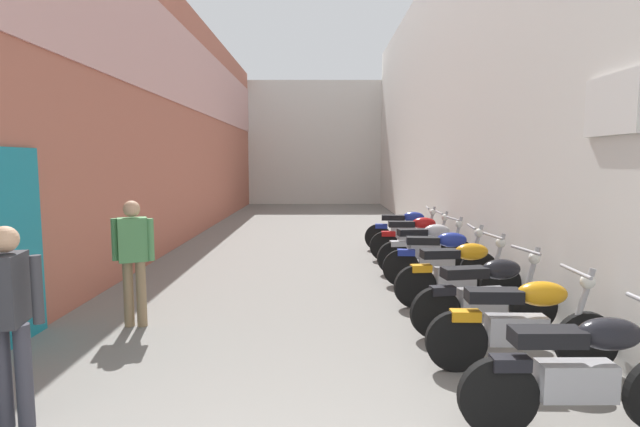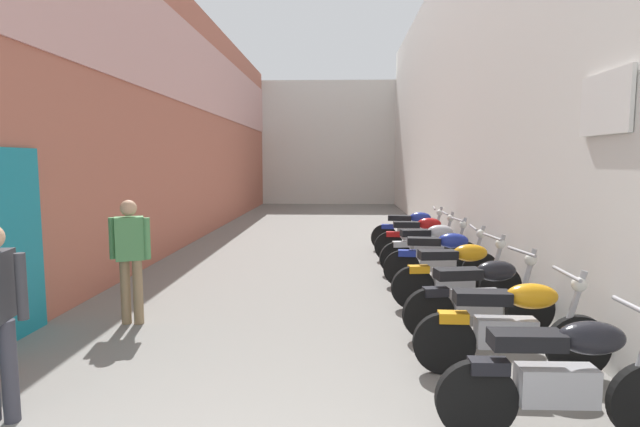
{
  "view_description": "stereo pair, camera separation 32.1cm",
  "coord_description": "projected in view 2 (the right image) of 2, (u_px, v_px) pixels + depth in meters",
  "views": [
    {
      "loc": [
        0.25,
        -1.96,
        2.05
      ],
      "look_at": [
        0.24,
        6.31,
        1.17
      ],
      "focal_mm": 27.79,
      "sensor_mm": 36.0,
      "label": 1
    },
    {
      "loc": [
        0.58,
        -1.96,
        2.05
      ],
      "look_at": [
        0.24,
        6.31,
        1.17
      ],
      "focal_mm": 27.79,
      "sensor_mm": 36.0,
      "label": 2
    }
  ],
  "objects": [
    {
      "name": "building_far_end",
      "position": [
        329.0,
        143.0,
        24.45
      ],
      "size": [
        9.31,
        2.0,
        5.84
      ],
      "primitive_type": "cube",
      "color": "silver",
      "rests_on": "ground"
    },
    {
      "name": "motorcycle_fourth",
      "position": [
        458.0,
        273.0,
        6.88
      ],
      "size": [
        1.85,
        0.58,
        1.04
      ],
      "color": "black",
      "rests_on": "ground"
    },
    {
      "name": "motorcycle_third",
      "position": [
        481.0,
        295.0,
        5.74
      ],
      "size": [
        1.84,
        0.58,
        1.04
      ],
      "color": "black",
      "rests_on": "ground"
    },
    {
      "name": "motorcycle_fifth",
      "position": [
        442.0,
        258.0,
        7.97
      ],
      "size": [
        1.85,
        0.58,
        1.04
      ],
      "color": "black",
      "rests_on": "ground"
    },
    {
      "name": "building_left",
      "position": [
        188.0,
        121.0,
        12.74
      ],
      "size": [
        0.45,
        21.72,
        6.12
      ],
      "color": "#B76651",
      "rests_on": "ground"
    },
    {
      "name": "pedestrian_mid_alley",
      "position": [
        130.0,
        252.0,
        6.17
      ],
      "size": [
        0.52,
        0.32,
        1.57
      ],
      "color": "#8C7251",
      "rests_on": "ground"
    },
    {
      "name": "motorcycle_eighth",
      "position": [
        412.0,
        230.0,
        11.22
      ],
      "size": [
        1.84,
        0.58,
        1.04
      ],
      "color": "black",
      "rests_on": "ground"
    },
    {
      "name": "motorcycle_sixth",
      "position": [
        431.0,
        247.0,
        8.96
      ],
      "size": [
        1.84,
        0.58,
        1.04
      ],
      "color": "black",
      "rests_on": "ground"
    },
    {
      "name": "motorcycle_second",
      "position": [
        512.0,
        324.0,
        4.7
      ],
      "size": [
        1.85,
        0.58,
        1.04
      ],
      "color": "black",
      "rests_on": "ground"
    },
    {
      "name": "motorcycle_seventh",
      "position": [
        420.0,
        237.0,
        10.09
      ],
      "size": [
        1.85,
        0.58,
        1.04
      ],
      "color": "black",
      "rests_on": "ground"
    },
    {
      "name": "building_right",
      "position": [
        451.0,
        103.0,
        12.47
      ],
      "size": [
        0.45,
        21.72,
        7.01
      ],
      "color": "silver",
      "rests_on": "ground"
    },
    {
      "name": "ground_plane",
      "position": [
        314.0,
        254.0,
        10.99
      ],
      "size": [
        37.72,
        37.72,
        0.0
      ],
      "primitive_type": "plane",
      "color": "slate"
    },
    {
      "name": "motorcycle_nearest",
      "position": [
        565.0,
        375.0,
        3.59
      ],
      "size": [
        1.85,
        0.58,
        1.04
      ],
      "color": "black",
      "rests_on": "ground"
    }
  ]
}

